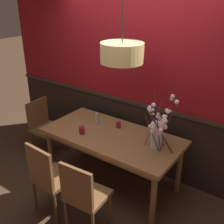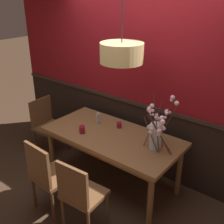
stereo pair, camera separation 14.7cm
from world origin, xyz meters
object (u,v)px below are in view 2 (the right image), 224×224
(chair_near_side_right, at_px, (80,193))
(vase_with_blossoms, at_px, (157,131))
(chair_near_side_left, at_px, (47,174))
(dining_table, at_px, (112,140))
(condiment_bottle, at_px, (98,118))
(chair_head_west_end, at_px, (47,123))
(chair_far_side_right, at_px, (165,133))
(candle_holder_nearer_center, at_px, (119,125))
(candle_holder_nearer_edge, at_px, (82,129))
(pendant_lamp, at_px, (122,53))

(chair_near_side_right, relative_size, vase_with_blossoms, 1.32)
(chair_near_side_left, bearing_deg, dining_table, 73.13)
(chair_near_side_right, relative_size, condiment_bottle, 5.76)
(chair_near_side_left, bearing_deg, chair_head_west_end, 140.61)
(chair_near_side_left, distance_m, condiment_bottle, 1.08)
(chair_far_side_right, relative_size, candle_holder_nearer_center, 11.83)
(candle_holder_nearer_center, bearing_deg, dining_table, -78.05)
(candle_holder_nearer_edge, relative_size, pendant_lamp, 0.11)
(chair_far_side_right, distance_m, chair_head_west_end, 1.91)
(chair_near_side_right, bearing_deg, vase_with_blossoms, 68.00)
(chair_near_side_right, xyz_separation_m, chair_near_side_left, (-0.52, -0.02, 0.02))
(dining_table, distance_m, vase_with_blossoms, 0.71)
(chair_near_side_right, xyz_separation_m, pendant_lamp, (-0.11, 0.88, 1.35))
(chair_far_side_right, bearing_deg, chair_near_side_right, -92.19)
(chair_far_side_right, bearing_deg, candle_holder_nearer_center, -117.97)
(chair_far_side_right, height_order, condiment_bottle, condiment_bottle)
(chair_head_west_end, relative_size, pendant_lamp, 1.04)
(chair_far_side_right, distance_m, candle_holder_nearer_center, 0.83)
(candle_holder_nearer_center, distance_m, pendant_lamp, 1.09)
(chair_head_west_end, distance_m, candle_holder_nearer_edge, 1.12)
(chair_head_west_end, bearing_deg, condiment_bottle, 6.33)
(candle_holder_nearer_center, relative_size, candle_holder_nearer_edge, 0.79)
(chair_far_side_right, distance_m, condiment_bottle, 1.07)
(chair_near_side_right, xyz_separation_m, vase_with_blossoms, (0.38, 0.93, 0.49))
(condiment_bottle, bearing_deg, chair_far_side_right, 48.23)
(chair_head_west_end, height_order, candle_holder_nearer_center, chair_head_west_end)
(dining_table, height_order, candle_holder_nearer_edge, candle_holder_nearer_edge)
(chair_near_side_right, distance_m, chair_near_side_left, 0.52)
(dining_table, distance_m, chair_far_side_right, 0.97)
(condiment_bottle, bearing_deg, candle_holder_nearer_edge, -86.40)
(chair_far_side_right, height_order, chair_near_side_right, chair_far_side_right)
(dining_table, bearing_deg, candle_holder_nearer_center, 101.95)
(vase_with_blossoms, bearing_deg, dining_table, -174.58)
(chair_near_side_right, xyz_separation_m, candle_holder_nearer_edge, (-0.59, 0.67, 0.31))
(condiment_bottle, relative_size, pendant_lamp, 0.18)
(pendant_lamp, bearing_deg, chair_far_side_right, 78.80)
(dining_table, relative_size, chair_near_side_left, 1.92)
(chair_near_side_right, distance_m, candle_holder_nearer_edge, 0.94)
(chair_head_west_end, height_order, condiment_bottle, condiment_bottle)
(dining_table, bearing_deg, condiment_bottle, 159.14)
(dining_table, relative_size, candle_holder_nearer_edge, 18.46)
(chair_head_west_end, relative_size, candle_holder_nearer_center, 11.57)
(chair_near_side_right, bearing_deg, chair_far_side_right, 87.81)
(chair_near_side_left, xyz_separation_m, candle_holder_nearer_center, (0.22, 1.11, 0.28))
(chair_near_side_right, distance_m, pendant_lamp, 1.62)
(dining_table, relative_size, chair_far_side_right, 1.99)
(condiment_bottle, distance_m, pendant_lamp, 1.14)
(chair_near_side_right, bearing_deg, candle_holder_nearer_edge, 131.54)
(chair_head_west_end, xyz_separation_m, pendant_lamp, (1.52, -0.02, 1.36))
(pendant_lamp, bearing_deg, chair_near_side_right, -82.85)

